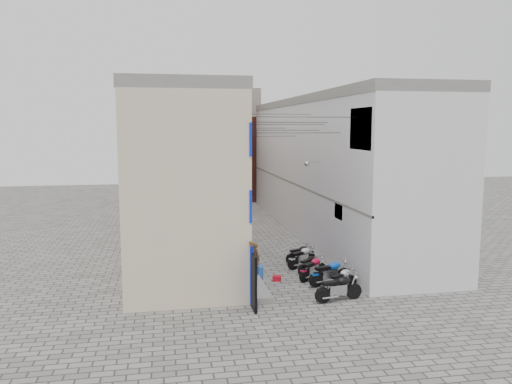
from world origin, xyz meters
TOP-DOWN VIEW (x-y plane):
  - ground at (0.00, 0.00)m, footprint 90.00×90.00m
  - plinth at (-2.05, 13.00)m, footprint 0.90×26.00m
  - building_left at (-4.98, 12.95)m, footprint 5.10×27.00m
  - building_right at (5.00, 13.00)m, footprint 5.94×26.00m
  - building_far_brick_left at (-2.00, 28.00)m, footprint 6.00×6.00m
  - building_far_brick_right at (3.00, 30.00)m, footprint 5.00×6.00m
  - building_far_concrete at (0.00, 34.00)m, footprint 8.00×5.00m
  - far_shopfront at (0.00, 25.20)m, footprint 2.00×0.30m
  - overhead_wires at (0.00, 7.64)m, footprint 5.80×13.02m
  - motorcycle_a at (1.06, -0.17)m, footprint 2.19×1.01m
  - motorcycle_b at (1.63, 0.95)m, footprint 2.00×1.59m
  - motorcycle_c at (1.42, 1.92)m, footprint 2.28×1.26m
  - motorcycle_d at (0.92, 2.93)m, footprint 1.94×1.71m
  - motorcycle_e at (1.01, 3.93)m, footprint 1.62×1.48m
  - motorcycle_f at (0.98, 4.94)m, footprint 2.06×1.60m
  - motorcycle_g at (1.10, 5.78)m, footprint 1.89×1.20m
  - person_a at (-1.70, 3.50)m, footprint 0.51×0.62m
  - person_b at (-1.70, 5.88)m, footprint 0.92×1.04m
  - water_jug_near at (-1.55, 3.43)m, footprint 0.46×0.46m
  - water_jug_far at (-1.39, 4.04)m, footprint 0.40×0.40m
  - red_crate at (-0.81, 2.92)m, footprint 0.45×0.39m

SIDE VIEW (x-z plane):
  - ground at x=0.00m, z-range 0.00..0.00m
  - red_crate at x=-0.81m, z-range 0.00..0.24m
  - plinth at x=-2.05m, z-range 0.00..0.25m
  - water_jug_far at x=-1.39m, z-range 0.00..0.48m
  - water_jug_near at x=-1.55m, z-range 0.00..0.57m
  - motorcycle_e at x=1.01m, z-range 0.00..0.97m
  - motorcycle_g at x=1.10m, z-range 0.00..1.05m
  - motorcycle_b at x=1.63m, z-range 0.00..1.14m
  - motorcycle_d at x=0.92m, z-range 0.00..1.15m
  - motorcycle_f at x=0.98m, z-range 0.00..1.17m
  - motorcycle_a at x=1.06m, z-range 0.00..1.22m
  - motorcycle_c at x=1.42m, z-range 0.00..1.26m
  - person_a at x=-1.70m, z-range 0.25..1.71m
  - person_b at x=-1.70m, z-range 0.25..2.03m
  - far_shopfront at x=0.00m, z-range 0.00..2.40m
  - building_far_brick_right at x=3.00m, z-range 0.00..8.00m
  - building_left at x=-4.98m, z-range 0.00..9.00m
  - building_right at x=5.00m, z-range 0.01..9.01m
  - building_far_brick_left at x=-2.00m, z-range 0.00..10.00m
  - building_far_concrete at x=0.00m, z-range 0.00..11.00m
  - overhead_wires at x=0.00m, z-range 6.46..7.79m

